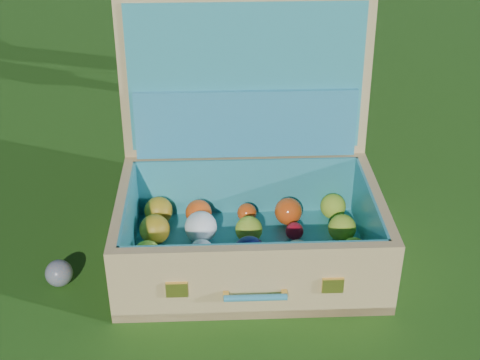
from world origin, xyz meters
TOP-DOWN VIEW (x-y plane):
  - ground at (0.00, 0.00)m, footprint 60.00×60.00m
  - stray_ball at (-0.52, 0.07)m, footprint 0.07×0.07m
  - suitcase at (-0.04, 0.10)m, footprint 0.74×0.64m

SIDE VIEW (x-z plane):
  - ground at x=0.00m, z-range 0.00..0.00m
  - stray_ball at x=-0.52m, z-range 0.00..0.07m
  - suitcase at x=-0.04m, z-range -0.13..0.49m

